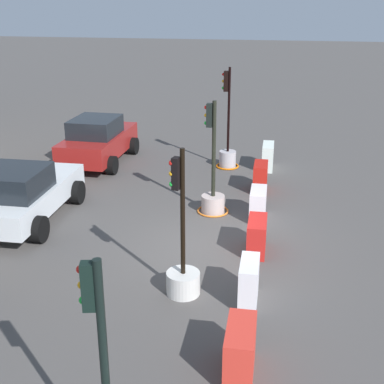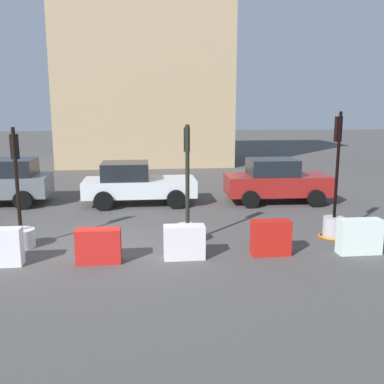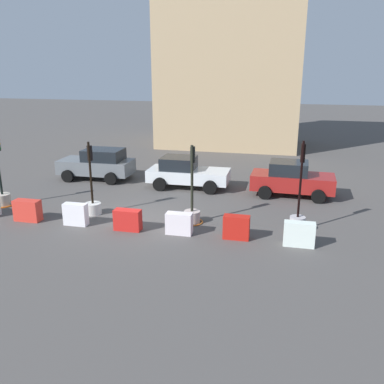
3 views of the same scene
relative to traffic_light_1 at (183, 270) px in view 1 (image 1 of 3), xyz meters
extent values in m
plane|color=#4C4947|center=(2.11, -0.18, -0.55)|extent=(120.00, 120.00, 0.00)
cylinder|color=black|center=(-4.56, 0.06, 1.33)|extent=(0.11, 0.11, 2.66)
cube|color=black|center=(-4.53, 0.19, 2.29)|extent=(0.18, 0.19, 0.60)
sphere|color=red|center=(-4.51, 0.28, 2.49)|extent=(0.09, 0.09, 0.09)
sphere|color=orange|center=(-4.51, 0.28, 2.29)|extent=(0.09, 0.09, 0.09)
sphere|color=green|center=(-4.51, 0.28, 2.09)|extent=(0.09, 0.09, 0.09)
cylinder|color=silver|center=(0.00, -0.01, -0.31)|extent=(0.71, 0.71, 0.49)
cylinder|color=black|center=(0.00, -0.01, 1.28)|extent=(0.10, 0.10, 2.69)
cube|color=black|center=(-0.03, 0.11, 2.12)|extent=(0.21, 0.18, 0.65)
sphere|color=red|center=(-0.05, 0.19, 2.33)|extent=(0.11, 0.11, 0.11)
sphere|color=orange|center=(-0.05, 0.19, 2.12)|extent=(0.11, 0.11, 0.11)
sphere|color=green|center=(-0.05, 0.19, 1.90)|extent=(0.11, 0.11, 0.11)
cylinder|color=#B9A5A1|center=(4.44, -0.03, -0.31)|extent=(0.67, 0.67, 0.50)
cylinder|color=black|center=(4.44, -0.03, 1.31)|extent=(0.11, 0.11, 2.73)
cube|color=black|center=(4.44, 0.11, 2.27)|extent=(0.17, 0.16, 0.65)
sphere|color=red|center=(4.43, 0.20, 2.48)|extent=(0.10, 0.10, 0.10)
sphere|color=orange|center=(4.43, 0.20, 2.27)|extent=(0.10, 0.10, 0.10)
sphere|color=green|center=(4.43, 0.20, 2.05)|extent=(0.10, 0.10, 0.10)
torus|color=orange|center=(4.44, -0.03, -0.53)|extent=(0.91, 0.91, 0.05)
cylinder|color=#AFA9AF|center=(8.65, 0.03, -0.26)|extent=(0.60, 0.60, 0.59)
cylinder|color=black|center=(8.65, 0.03, 1.52)|extent=(0.09, 0.09, 2.97)
cube|color=black|center=(8.66, 0.15, 2.52)|extent=(0.17, 0.17, 0.70)
sphere|color=red|center=(8.66, 0.24, 2.75)|extent=(0.10, 0.10, 0.10)
sphere|color=orange|center=(8.66, 0.24, 2.52)|extent=(0.10, 0.10, 0.10)
sphere|color=green|center=(8.66, 0.24, 2.29)|extent=(0.10, 0.10, 0.10)
torus|color=orange|center=(8.65, 0.03, -0.52)|extent=(0.84, 0.84, 0.06)
cube|color=red|center=(-2.26, -1.40, -0.11)|extent=(1.10, 0.48, 0.89)
cube|color=white|center=(-0.07, -1.38, -0.10)|extent=(0.97, 0.38, 0.90)
cube|color=red|center=(2.18, -1.41, -0.14)|extent=(1.06, 0.45, 0.83)
cube|color=white|center=(4.24, -1.32, -0.14)|extent=(1.01, 0.44, 0.83)
cube|color=red|center=(6.43, -1.26, -0.11)|extent=(0.97, 0.43, 0.89)
cube|color=white|center=(8.69, -1.41, -0.10)|extent=(1.09, 0.40, 0.90)
cube|color=maroon|center=(8.41, 4.78, 0.15)|extent=(4.05, 1.85, 0.76)
cube|color=black|center=(8.19, 4.79, 0.84)|extent=(1.87, 1.58, 0.63)
cylinder|color=black|center=(9.67, 5.68, -0.23)|extent=(0.66, 0.30, 0.65)
cylinder|color=black|center=(9.63, 3.82, -0.23)|extent=(0.66, 0.30, 0.65)
cylinder|color=black|center=(7.19, 5.74, -0.23)|extent=(0.66, 0.30, 0.65)
cylinder|color=black|center=(7.14, 3.88, -0.23)|extent=(0.66, 0.30, 0.65)
cube|color=silver|center=(3.07, 5.00, 0.11)|extent=(4.27, 1.85, 0.63)
cube|color=black|center=(2.52, 5.00, 0.74)|extent=(1.77, 1.60, 0.65)
cylinder|color=black|center=(4.37, 5.98, -0.21)|extent=(0.70, 0.29, 0.69)
cylinder|color=black|center=(4.39, 4.06, -0.21)|extent=(0.70, 0.29, 0.69)
cylinder|color=black|center=(1.76, 4.03, -0.21)|extent=(0.70, 0.29, 0.69)
camera|label=1|loc=(-9.37, -1.85, 5.39)|focal=49.05mm
camera|label=2|loc=(3.40, -11.46, 3.10)|focal=40.49mm
camera|label=3|loc=(8.13, -15.48, 5.59)|focal=38.50mm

